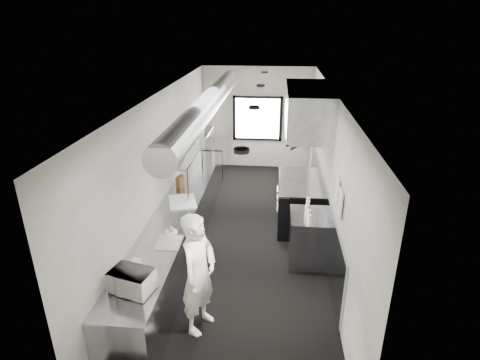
% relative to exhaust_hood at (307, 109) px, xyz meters
% --- Properties ---
extents(floor, '(3.00, 8.00, 0.01)m').
position_rel_exhaust_hood_xyz_m(floor, '(-1.10, -0.70, -2.39)').
color(floor, black).
rests_on(floor, ground).
extents(ceiling, '(3.00, 8.00, 0.01)m').
position_rel_exhaust_hood_xyz_m(ceiling, '(-1.10, -0.70, 0.41)').
color(ceiling, beige).
rests_on(ceiling, wall_back).
extents(wall_back, '(3.00, 0.02, 2.80)m').
position_rel_exhaust_hood_xyz_m(wall_back, '(-1.10, 3.30, -0.99)').
color(wall_back, silver).
rests_on(wall_back, floor).
extents(wall_front, '(3.00, 0.02, 2.80)m').
position_rel_exhaust_hood_xyz_m(wall_front, '(-1.10, -4.70, -0.99)').
color(wall_front, silver).
rests_on(wall_front, floor).
extents(wall_left, '(0.02, 8.00, 2.80)m').
position_rel_exhaust_hood_xyz_m(wall_left, '(-2.60, -0.70, -0.99)').
color(wall_left, silver).
rests_on(wall_left, floor).
extents(wall_right, '(0.02, 8.00, 2.80)m').
position_rel_exhaust_hood_xyz_m(wall_right, '(0.40, -0.70, -0.99)').
color(wall_right, silver).
rests_on(wall_right, floor).
extents(wall_cladding, '(0.03, 5.50, 1.10)m').
position_rel_exhaust_hood_xyz_m(wall_cladding, '(0.38, -0.40, -1.84)').
color(wall_cladding, gray).
rests_on(wall_cladding, wall_right).
extents(hvac_duct, '(0.40, 6.40, 0.40)m').
position_rel_exhaust_hood_xyz_m(hvac_duct, '(-1.80, -0.30, 0.16)').
color(hvac_duct, '#92949A').
rests_on(hvac_duct, ceiling).
extents(service_window, '(1.36, 0.05, 1.25)m').
position_rel_exhaust_hood_xyz_m(service_window, '(-1.10, 3.26, -0.99)').
color(service_window, white).
rests_on(service_window, wall_back).
extents(exhaust_hood, '(0.81, 2.20, 0.88)m').
position_rel_exhaust_hood_xyz_m(exhaust_hood, '(0.00, 0.00, 0.00)').
color(exhaust_hood, gray).
rests_on(exhaust_hood, ceiling).
extents(prep_counter, '(0.70, 6.00, 0.90)m').
position_rel_exhaust_hood_xyz_m(prep_counter, '(-2.25, -1.20, -1.94)').
color(prep_counter, gray).
rests_on(prep_counter, floor).
extents(pass_shelf, '(0.45, 3.00, 0.68)m').
position_rel_exhaust_hood_xyz_m(pass_shelf, '(-2.29, 0.30, -0.86)').
color(pass_shelf, gray).
rests_on(pass_shelf, prep_counter).
extents(range, '(0.88, 1.60, 0.94)m').
position_rel_exhaust_hood_xyz_m(range, '(-0.06, 0.00, -1.92)').
color(range, black).
rests_on(range, floor).
extents(bottle_station, '(0.65, 0.80, 0.90)m').
position_rel_exhaust_hood_xyz_m(bottle_station, '(0.05, -1.40, -1.94)').
color(bottle_station, gray).
rests_on(bottle_station, floor).
extents(far_work_table, '(0.70, 1.20, 0.90)m').
position_rel_exhaust_hood_xyz_m(far_work_table, '(-2.25, 2.50, -1.94)').
color(far_work_table, gray).
rests_on(far_work_table, floor).
extents(notice_sheet_a, '(0.02, 0.28, 0.38)m').
position_rel_exhaust_hood_xyz_m(notice_sheet_a, '(0.37, -1.90, -0.79)').
color(notice_sheet_a, silver).
rests_on(notice_sheet_a, wall_right).
extents(notice_sheet_b, '(0.02, 0.28, 0.38)m').
position_rel_exhaust_hood_xyz_m(notice_sheet_b, '(0.37, -2.25, -0.84)').
color(notice_sheet_b, silver).
rests_on(notice_sheet_b, wall_right).
extents(line_cook, '(0.60, 0.74, 1.74)m').
position_rel_exhaust_hood_xyz_m(line_cook, '(-1.51, -3.14, -1.52)').
color(line_cook, white).
rests_on(line_cook, floor).
extents(microwave, '(0.54, 0.46, 0.28)m').
position_rel_exhaust_hood_xyz_m(microwave, '(-2.23, -3.60, -1.35)').
color(microwave, white).
rests_on(microwave, prep_counter).
extents(deli_tub_a, '(0.15, 0.15, 0.10)m').
position_rel_exhaust_hood_xyz_m(deli_tub_a, '(-2.36, -3.11, -1.44)').
color(deli_tub_a, beige).
rests_on(deli_tub_a, prep_counter).
extents(deli_tub_b, '(0.18, 0.18, 0.11)m').
position_rel_exhaust_hood_xyz_m(deli_tub_b, '(-2.35, -3.12, -1.44)').
color(deli_tub_b, beige).
rests_on(deli_tub_b, prep_counter).
extents(newspaper, '(0.36, 0.45, 0.01)m').
position_rel_exhaust_hood_xyz_m(newspaper, '(-2.08, -2.49, -1.49)').
color(newspaper, beige).
rests_on(newspaper, prep_counter).
extents(small_plate, '(0.25, 0.25, 0.02)m').
position_rel_exhaust_hood_xyz_m(small_plate, '(-2.13, -2.18, -1.48)').
color(small_plate, silver).
rests_on(small_plate, prep_counter).
extents(pastry, '(0.08, 0.08, 0.08)m').
position_rel_exhaust_hood_xyz_m(pastry, '(-2.13, -2.18, -1.43)').
color(pastry, tan).
rests_on(pastry, small_plate).
extents(cutting_board, '(0.63, 0.73, 0.02)m').
position_rel_exhaust_hood_xyz_m(cutting_board, '(-2.21, -1.10, -1.48)').
color(cutting_board, silver).
rests_on(cutting_board, prep_counter).
extents(knife_block, '(0.14, 0.22, 0.22)m').
position_rel_exhaust_hood_xyz_m(knife_block, '(-2.41, -0.42, -1.38)').
color(knife_block, brown).
rests_on(knife_block, prep_counter).
extents(plate_stack_a, '(0.31, 0.31, 0.30)m').
position_rel_exhaust_hood_xyz_m(plate_stack_a, '(-2.32, -0.45, -0.67)').
color(plate_stack_a, silver).
rests_on(plate_stack_a, pass_shelf).
extents(plate_stack_b, '(0.27, 0.27, 0.33)m').
position_rel_exhaust_hood_xyz_m(plate_stack_b, '(-2.33, 0.04, -0.65)').
color(plate_stack_b, silver).
rests_on(plate_stack_b, pass_shelf).
extents(plate_stack_c, '(0.26, 0.26, 0.34)m').
position_rel_exhaust_hood_xyz_m(plate_stack_c, '(-2.28, 0.39, -0.65)').
color(plate_stack_c, silver).
rests_on(plate_stack_c, pass_shelf).
extents(plate_stack_d, '(0.32, 0.32, 0.39)m').
position_rel_exhaust_hood_xyz_m(plate_stack_d, '(-2.32, 1.14, -0.63)').
color(plate_stack_d, silver).
rests_on(plate_stack_d, pass_shelf).
extents(squeeze_bottle_a, '(0.07, 0.07, 0.17)m').
position_rel_exhaust_hood_xyz_m(squeeze_bottle_a, '(0.02, -1.72, -1.40)').
color(squeeze_bottle_a, silver).
rests_on(squeeze_bottle_a, bottle_station).
extents(squeeze_bottle_b, '(0.07, 0.07, 0.18)m').
position_rel_exhaust_hood_xyz_m(squeeze_bottle_b, '(0.02, -1.56, -1.40)').
color(squeeze_bottle_b, silver).
rests_on(squeeze_bottle_b, bottle_station).
extents(squeeze_bottle_c, '(0.06, 0.06, 0.17)m').
position_rel_exhaust_hood_xyz_m(squeeze_bottle_c, '(-0.00, -1.38, -1.40)').
color(squeeze_bottle_c, silver).
rests_on(squeeze_bottle_c, bottle_station).
extents(squeeze_bottle_d, '(0.06, 0.06, 0.19)m').
position_rel_exhaust_hood_xyz_m(squeeze_bottle_d, '(0.02, -1.24, -1.40)').
color(squeeze_bottle_d, silver).
rests_on(squeeze_bottle_d, bottle_station).
extents(squeeze_bottle_e, '(0.08, 0.08, 0.20)m').
position_rel_exhaust_hood_xyz_m(squeeze_bottle_e, '(0.03, -1.12, -1.39)').
color(squeeze_bottle_e, silver).
rests_on(squeeze_bottle_e, bottle_station).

